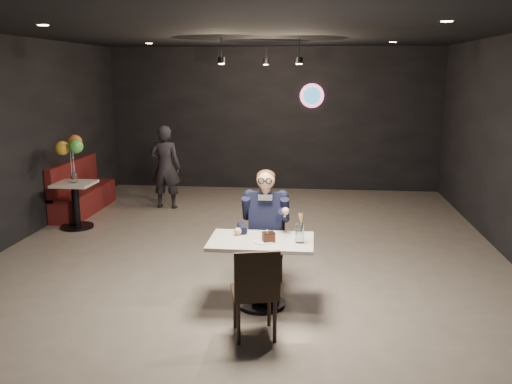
# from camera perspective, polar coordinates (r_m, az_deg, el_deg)

# --- Properties ---
(floor) EXTENTS (9.00, 9.00, 0.00)m
(floor) POSITION_cam_1_polar(r_m,az_deg,el_deg) (7.52, -0.76, -6.76)
(floor) COLOR gray
(floor) RESTS_ON ground
(wall_sign) EXTENTS (0.50, 0.06, 0.50)m
(wall_sign) POSITION_cam_1_polar(r_m,az_deg,el_deg) (11.53, 5.91, 10.05)
(wall_sign) COLOR pink
(wall_sign) RESTS_ON floor
(pendant_lights) EXTENTS (1.40, 1.20, 0.36)m
(pendant_lights) POSITION_cam_1_polar(r_m,az_deg,el_deg) (9.09, 0.73, 15.02)
(pendant_lights) COLOR black
(pendant_lights) RESTS_ON floor
(main_table) EXTENTS (1.10, 0.70, 0.75)m
(main_table) POSITION_cam_1_polar(r_m,az_deg,el_deg) (5.87, 0.55, -8.52)
(main_table) COLOR silver
(main_table) RESTS_ON floor
(chair_far) EXTENTS (0.42, 0.46, 0.92)m
(chair_far) POSITION_cam_1_polar(r_m,az_deg,el_deg) (6.36, 1.03, -6.03)
(chair_far) COLOR black
(chair_far) RESTS_ON floor
(chair_near) EXTENTS (0.52, 0.55, 0.92)m
(chair_near) POSITION_cam_1_polar(r_m,az_deg,el_deg) (5.22, -0.18, -10.30)
(chair_near) COLOR black
(chair_near) RESTS_ON floor
(seated_man) EXTENTS (0.60, 0.80, 1.44)m
(seated_man) POSITION_cam_1_polar(r_m,az_deg,el_deg) (6.28, 1.04, -3.78)
(seated_man) COLOR black
(seated_man) RESTS_ON floor
(dessert_plate) EXTENTS (0.22, 0.22, 0.01)m
(dessert_plate) POSITION_cam_1_polar(r_m,az_deg,el_deg) (5.66, 0.78, -5.25)
(dessert_plate) COLOR white
(dessert_plate) RESTS_ON main_table
(cake_slice) EXTENTS (0.15, 0.13, 0.09)m
(cake_slice) POSITION_cam_1_polar(r_m,az_deg,el_deg) (5.65, 1.34, -4.75)
(cake_slice) COLOR black
(cake_slice) RESTS_ON dessert_plate
(mint_leaf) EXTENTS (0.06, 0.04, 0.01)m
(mint_leaf) POSITION_cam_1_polar(r_m,az_deg,el_deg) (5.63, 0.97, -4.43)
(mint_leaf) COLOR #2D8A36
(mint_leaf) RESTS_ON cake_slice
(sundae_glass) EXTENTS (0.09, 0.09, 0.20)m
(sundae_glass) POSITION_cam_1_polar(r_m,az_deg,el_deg) (5.65, 4.62, -4.34)
(sundae_glass) COLOR silver
(sundae_glass) RESTS_ON main_table
(wafer_cone) EXTENTS (0.07, 0.07, 0.12)m
(wafer_cone) POSITION_cam_1_polar(r_m,az_deg,el_deg) (5.63, 4.77, -2.87)
(wafer_cone) COLOR #DEAE5B
(wafer_cone) RESTS_ON sundae_glass
(booth_bench) EXTENTS (0.47, 1.88, 0.94)m
(booth_bench) POSITION_cam_1_polar(r_m,az_deg,el_deg) (10.22, -17.71, 0.55)
(booth_bench) COLOR #480F0F
(booth_bench) RESTS_ON floor
(side_table) EXTENTS (0.60, 0.60, 0.74)m
(side_table) POSITION_cam_1_polar(r_m,az_deg,el_deg) (9.23, -18.43, -1.35)
(side_table) COLOR silver
(side_table) RESTS_ON floor
(balloon_vase) EXTENTS (0.11, 0.11, 0.16)m
(balloon_vase) POSITION_cam_1_polar(r_m,az_deg,el_deg) (9.14, -18.62, 1.44)
(balloon_vase) COLOR silver
(balloon_vase) RESTS_ON side_table
(balloon_bunch) EXTENTS (0.41, 0.41, 0.68)m
(balloon_bunch) POSITION_cam_1_polar(r_m,az_deg,el_deg) (9.07, -18.80, 3.97)
(balloon_bunch) COLOR gold
(balloon_bunch) RESTS_ON balloon_vase
(passerby) EXTENTS (0.57, 0.38, 1.54)m
(passerby) POSITION_cam_1_polar(r_m,az_deg,el_deg) (10.12, -9.52, 2.61)
(passerby) COLOR black
(passerby) RESTS_ON floor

